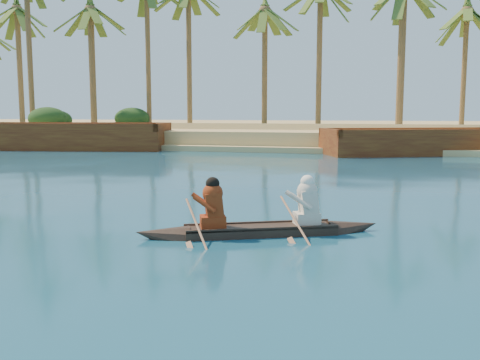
% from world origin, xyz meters
% --- Properties ---
extents(sandy_embankment, '(150.00, 51.00, 1.50)m').
position_xyz_m(sandy_embankment, '(0.00, 46.89, 0.53)').
color(sandy_embankment, tan).
rests_on(sandy_embankment, ground).
extents(palm_grove, '(110.00, 14.00, 16.00)m').
position_xyz_m(palm_grove, '(0.00, 35.00, 8.00)').
color(palm_grove, '#3D5E21').
rests_on(palm_grove, ground).
extents(shrub_cluster, '(100.00, 6.00, 2.40)m').
position_xyz_m(shrub_cluster, '(0.00, 31.50, 1.20)').
color(shrub_cluster, '#193A15').
rests_on(shrub_cluster, ground).
extents(canoe, '(5.15, 2.90, 1.47)m').
position_xyz_m(canoe, '(-5.36, -0.75, 0.28)').
color(canoe, '#32251B').
rests_on(canoe, ground).
extents(barge_left, '(13.78, 6.77, 2.20)m').
position_xyz_m(barge_left, '(-24.28, 22.00, 0.77)').
color(barge_left, brown).
rests_on(barge_left, ground).
extents(barge_mid, '(11.98, 8.08, 1.90)m').
position_xyz_m(barge_mid, '(-0.96, 23.42, 0.67)').
color(barge_mid, brown).
rests_on(barge_mid, ground).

